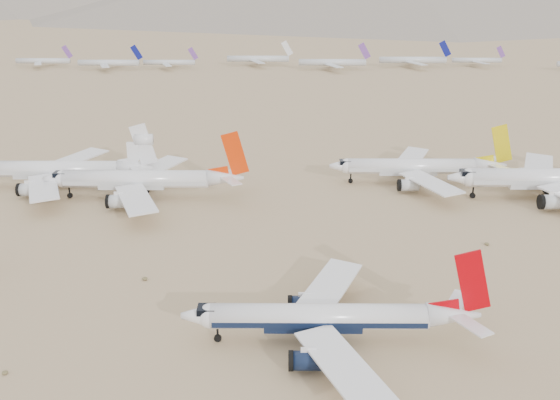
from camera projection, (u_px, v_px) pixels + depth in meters
name	position (u px, v px, depth m)	size (l,w,h in m)	color
ground	(312.00, 321.00, 102.05)	(7000.00, 7000.00, 0.00)	#896C50
main_airliner	(332.00, 317.00, 94.67)	(44.28, 43.25, 15.63)	white
row2_navy_widebody	(558.00, 179.00, 157.00)	(53.18, 52.01, 18.92)	white
row2_gold_tail	(419.00, 167.00, 168.98)	(46.51, 45.49, 16.56)	white
row2_orange_tail	(145.00, 180.00, 157.24)	(49.23, 48.16, 17.56)	white
row2_white_trijet	(61.00, 169.00, 165.58)	(49.60, 48.47, 17.57)	white
distant_storage_row	(233.00, 61.00, 388.11)	(476.82, 59.69, 14.31)	silver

